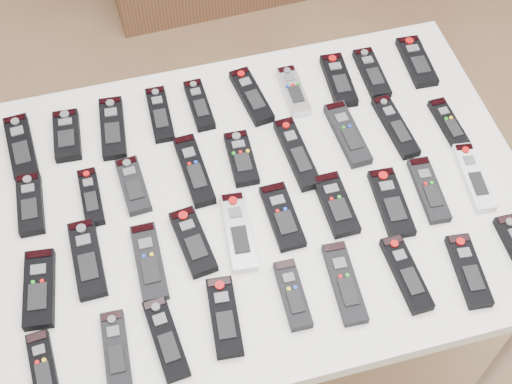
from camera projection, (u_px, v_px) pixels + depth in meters
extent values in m
plane|color=brown|center=(275.00, 365.00, 2.21)|extent=(4.00, 4.00, 0.00)
cube|color=white|center=(256.00, 202.00, 1.64)|extent=(1.25, 0.88, 0.04)
cylinder|color=beige|center=(505.00, 357.00, 1.84)|extent=(0.04, 0.04, 0.74)
cylinder|color=beige|center=(37.00, 213.00, 2.09)|extent=(0.04, 0.04, 0.74)
cylinder|color=beige|center=(398.00, 136.00, 2.25)|extent=(0.04, 0.04, 0.74)
cube|color=black|center=(21.00, 148.00, 1.69)|extent=(0.07, 0.20, 0.02)
cube|color=black|center=(67.00, 136.00, 1.71)|extent=(0.07, 0.15, 0.02)
cube|color=black|center=(113.00, 128.00, 1.73)|extent=(0.07, 0.19, 0.02)
cube|color=black|center=(160.00, 114.00, 1.76)|extent=(0.05, 0.17, 0.02)
cube|color=black|center=(199.00, 105.00, 1.77)|extent=(0.05, 0.16, 0.02)
cube|color=black|center=(251.00, 96.00, 1.79)|extent=(0.08, 0.19, 0.02)
cube|color=#B7B7BC|center=(293.00, 91.00, 1.79)|extent=(0.05, 0.16, 0.02)
cube|color=black|center=(339.00, 80.00, 1.82)|extent=(0.07, 0.17, 0.02)
cube|color=black|center=(372.00, 73.00, 1.83)|extent=(0.06, 0.17, 0.02)
cube|color=black|center=(417.00, 62.00, 1.86)|extent=(0.07, 0.17, 0.02)
cube|color=black|center=(30.00, 204.00, 1.60)|extent=(0.06, 0.16, 0.02)
cube|color=black|center=(91.00, 197.00, 1.61)|extent=(0.04, 0.15, 0.02)
cube|color=black|center=(133.00, 186.00, 1.63)|extent=(0.06, 0.16, 0.02)
cube|color=black|center=(194.00, 170.00, 1.65)|extent=(0.06, 0.20, 0.02)
cube|color=black|center=(241.00, 158.00, 1.68)|extent=(0.06, 0.15, 0.02)
cube|color=black|center=(297.00, 154.00, 1.68)|extent=(0.06, 0.21, 0.02)
cube|color=black|center=(347.00, 134.00, 1.72)|extent=(0.06, 0.19, 0.02)
cube|color=black|center=(395.00, 127.00, 1.73)|extent=(0.06, 0.19, 0.02)
cube|color=black|center=(449.00, 124.00, 1.74)|extent=(0.05, 0.16, 0.02)
cube|color=black|center=(39.00, 289.00, 1.48)|extent=(0.08, 0.18, 0.02)
cube|color=black|center=(87.00, 259.00, 1.52)|extent=(0.06, 0.19, 0.02)
cube|color=black|center=(149.00, 262.00, 1.52)|extent=(0.06, 0.19, 0.02)
cube|color=black|center=(193.00, 242.00, 1.55)|extent=(0.08, 0.17, 0.02)
cube|color=#B7B7BC|center=(238.00, 231.00, 1.56)|extent=(0.07, 0.20, 0.02)
cube|color=black|center=(282.00, 216.00, 1.58)|extent=(0.06, 0.17, 0.02)
cube|color=black|center=(336.00, 204.00, 1.60)|extent=(0.06, 0.16, 0.02)
cube|color=black|center=(391.00, 203.00, 1.60)|extent=(0.07, 0.18, 0.02)
cube|color=black|center=(429.00, 190.00, 1.62)|extent=(0.06, 0.18, 0.02)
cube|color=silver|center=(474.00, 177.00, 1.64)|extent=(0.07, 0.19, 0.02)
cube|color=black|center=(43.00, 367.00, 1.39)|extent=(0.06, 0.15, 0.02)
cube|color=black|center=(116.00, 351.00, 1.40)|extent=(0.05, 0.17, 0.02)
cube|color=black|center=(166.00, 339.00, 1.42)|extent=(0.07, 0.18, 0.02)
cube|color=black|center=(224.00, 317.00, 1.44)|extent=(0.07, 0.18, 0.02)
cube|color=black|center=(293.00, 295.00, 1.47)|extent=(0.05, 0.16, 0.02)
cube|color=black|center=(344.00, 283.00, 1.49)|extent=(0.06, 0.19, 0.02)
cube|color=black|center=(406.00, 274.00, 1.50)|extent=(0.05, 0.18, 0.02)
cube|color=black|center=(469.00, 271.00, 1.51)|extent=(0.07, 0.17, 0.02)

